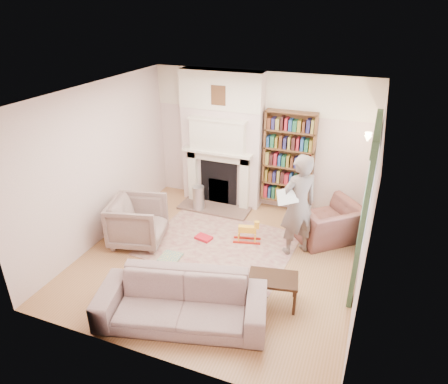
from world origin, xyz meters
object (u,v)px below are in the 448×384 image
at_px(bookcase, 289,158).
at_px(sofa, 182,301).
at_px(coffee_table, 272,290).
at_px(armchair_left, 138,222).
at_px(man_reading, 298,206).
at_px(paraffin_heater, 199,199).
at_px(rocking_horse, 247,232).
at_px(armchair_reading, 327,223).

distance_m(bookcase, sofa, 3.81).
bearing_deg(coffee_table, armchair_left, 154.08).
xyz_separation_m(man_reading, coffee_table, (-0.02, -1.43, -0.68)).
bearing_deg(man_reading, sofa, 22.07).
relative_size(bookcase, coffee_table, 2.64).
bearing_deg(coffee_table, sofa, -154.13).
bearing_deg(bookcase, paraffin_heater, -158.34).
bearing_deg(sofa, armchair_left, 122.73).
relative_size(armchair_left, coffee_table, 1.32).
bearing_deg(rocking_horse, bookcase, 62.10).
distance_m(armchair_reading, armchair_left, 3.42).
height_order(paraffin_heater, rocking_horse, paraffin_heater).
height_order(armchair_reading, rocking_horse, armchair_reading).
distance_m(armchair_reading, coffee_table, 2.08).
relative_size(armchair_reading, paraffin_heater, 1.99).
bearing_deg(armchair_left, paraffin_heater, -33.17).
bearing_deg(sofa, bookcase, 66.80).
distance_m(armchair_left, man_reading, 2.84).
distance_m(sofa, rocking_horse, 2.22).
relative_size(paraffin_heater, rocking_horse, 1.10).
relative_size(man_reading, paraffin_heater, 3.31).
xyz_separation_m(paraffin_heater, rocking_horse, (1.32, -0.79, -0.06)).
bearing_deg(paraffin_heater, man_reading, -19.50).
xyz_separation_m(armchair_reading, armchair_left, (-3.16, -1.31, 0.06)).
height_order(bookcase, armchair_reading, bookcase).
height_order(armchair_reading, sofa, armchair_reading).
bearing_deg(armchair_left, man_reading, -89.59).
relative_size(armchair_reading, sofa, 0.48).
bearing_deg(bookcase, armchair_reading, -41.30).
bearing_deg(man_reading, rocking_horse, -41.41).
height_order(bookcase, paraffin_heater, bookcase).
xyz_separation_m(bookcase, armchair_reading, (0.97, -0.85, -0.82)).
height_order(man_reading, coffee_table, man_reading).
bearing_deg(man_reading, armchair_reading, -168.80).
height_order(sofa, rocking_horse, sofa).
bearing_deg(paraffin_heater, armchair_reading, -3.87).
height_order(coffee_table, rocking_horse, coffee_table).
relative_size(armchair_left, man_reading, 0.51).
xyz_separation_m(bookcase, man_reading, (0.52, -1.45, -0.27)).
distance_m(armchair_left, paraffin_heater, 1.58).
height_order(armchair_reading, man_reading, man_reading).
bearing_deg(paraffin_heater, rocking_horse, -30.71).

